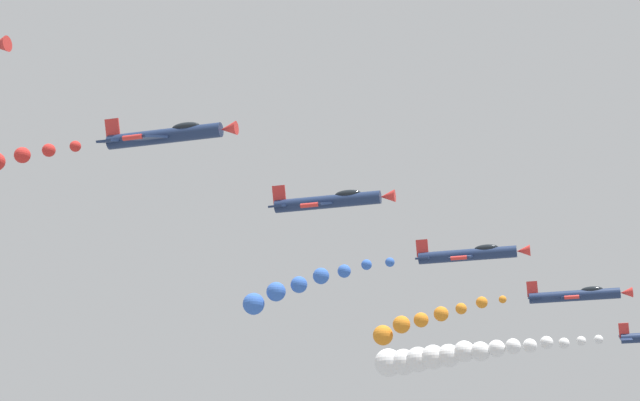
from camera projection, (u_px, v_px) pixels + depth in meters
The scene contains 7 objects.
smoke_trail_lead at pixel (435, 357), 105.91m from camera, with size 5.94×27.13×3.51m.
airplane_left_inner at pixel (576, 295), 89.85m from camera, with size 9.35×10.35×3.19m.
smoke_trail_left_inner at pixel (413, 324), 94.42m from camera, with size 3.64×14.66×4.25m.
airplane_right_inner at pixel (469, 255), 81.20m from camera, with size 9.19×10.35×3.47m.
smoke_trail_right_inner at pixel (289, 289), 84.50m from camera, with size 2.12×14.96×4.67m.
airplane_left_outer at pixel (329, 201), 73.07m from camera, with size 9.01×10.35×3.88m.
airplane_right_outer at pixel (166, 136), 65.39m from camera, with size 8.90×10.35×4.17m.
Camera 1 is at (65.98, 17.10, 107.68)m, focal length 49.34 mm.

